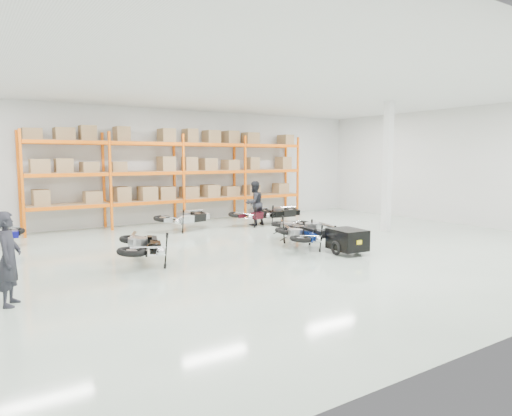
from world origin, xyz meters
TOP-DOWN VIEW (x-y plane):
  - room at (0.00, 0.00)m, footprint 18.00×18.00m
  - pallet_rack at (-0.00, 6.45)m, footprint 11.28×0.98m
  - structural_column at (5.20, 0.50)m, footprint 0.25×0.25m
  - moto_blue_centre at (0.64, -0.35)m, footprint 1.37×1.89m
  - moto_silver_left at (1.12, 0.62)m, footprint 1.60×1.99m
  - moto_black_far_left at (-3.68, 0.28)m, footprint 1.53×2.14m
  - moto_touring_right at (1.33, 0.04)m, footprint 1.05×1.99m
  - trailer at (1.33, -1.56)m, footprint 0.84×1.61m
  - moto_back_b at (-0.61, 4.57)m, footprint 2.11×1.43m
  - moto_back_c at (3.14, 4.14)m, footprint 1.91×1.09m
  - moto_back_d at (2.14, 4.25)m, footprint 1.97×1.29m
  - person_left at (-6.65, -1.45)m, footprint 0.58×0.71m
  - person_back at (2.15, 4.29)m, footprint 0.92×0.77m

SIDE VIEW (x-z plane):
  - trailer at x=1.33m, z-range 0.06..0.72m
  - moto_blue_centre at x=0.64m, z-range -0.03..1.07m
  - moto_silver_left at x=1.12m, z-range -0.03..1.12m
  - moto_back_d at x=2.14m, z-range -0.03..1.14m
  - moto_back_c at x=3.14m, z-range -0.03..1.15m
  - moto_back_b at x=-0.61m, z-range -0.03..1.21m
  - moto_black_far_left at x=-3.68m, z-range -0.04..1.22m
  - moto_touring_right at x=1.33m, z-range -0.04..1.23m
  - person_left at x=-6.65m, z-range 0.00..1.66m
  - person_back at x=2.15m, z-range 0.00..1.69m
  - room at x=0.00m, z-range -6.75..11.25m
  - structural_column at x=5.20m, z-range 0.00..4.50m
  - pallet_rack at x=0.00m, z-range 0.45..4.07m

